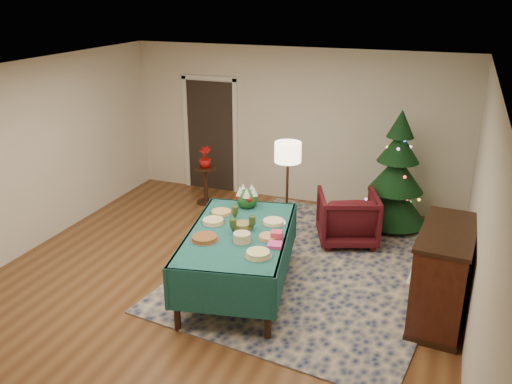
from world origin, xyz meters
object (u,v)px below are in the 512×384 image
at_px(piano, 443,276).
at_px(buffet_table, 239,244).
at_px(armchair, 348,215).
at_px(side_table, 206,186).
at_px(potted_plant, 205,162).
at_px(christmas_tree, 396,176).
at_px(floor_lamp, 288,159).
at_px(gift_box, 277,235).

bearing_deg(piano, buffet_table, -173.89).
xyz_separation_m(armchair, side_table, (-2.67, 0.68, -0.11)).
height_order(potted_plant, christmas_tree, christmas_tree).
distance_m(floor_lamp, side_table, 2.34).
bearing_deg(floor_lamp, armchair, 23.93).
relative_size(buffet_table, potted_plant, 6.13).
relative_size(floor_lamp, potted_plant, 4.20).
xyz_separation_m(gift_box, floor_lamp, (-0.36, 1.55, 0.46)).
relative_size(potted_plant, christmas_tree, 0.20).
height_order(gift_box, side_table, gift_box).
xyz_separation_m(floor_lamp, piano, (2.25, -1.25, -0.79)).
bearing_deg(armchair, buffet_table, 42.21).
bearing_deg(potted_plant, piano, -29.42).
xyz_separation_m(christmas_tree, piano, (0.84, -2.45, -0.31)).
height_order(armchair, potted_plant, potted_plant).
height_order(potted_plant, piano, piano).
xyz_separation_m(gift_box, potted_plant, (-2.19, 2.60, -0.10)).
height_order(armchair, side_table, armchair).
xyz_separation_m(gift_box, armchair, (0.48, 1.92, -0.44)).
bearing_deg(armchair, christmas_tree, -144.88).
height_order(buffet_table, christmas_tree, christmas_tree).
bearing_deg(buffet_table, floor_lamp, 84.43).
bearing_deg(potted_plant, gift_box, -49.91).
xyz_separation_m(gift_box, piano, (1.89, 0.30, -0.32)).
relative_size(armchair, potted_plant, 2.33).
distance_m(potted_plant, christmas_tree, 3.25).
bearing_deg(floor_lamp, potted_plant, 150.11).
relative_size(buffet_table, side_table, 3.46).
bearing_deg(side_table, armchair, -14.28).
bearing_deg(side_table, buffet_table, -56.69).
distance_m(side_table, christmas_tree, 3.29).
height_order(gift_box, armchair, gift_box).
bearing_deg(piano, christmas_tree, 108.98).
xyz_separation_m(floor_lamp, side_table, (-1.83, 1.05, -1.01)).
distance_m(armchair, potted_plant, 2.77).
xyz_separation_m(armchair, piano, (1.42, -1.62, 0.11)).
distance_m(buffet_table, gift_box, 0.55).
relative_size(floor_lamp, piano, 1.17).
height_order(armchair, christmas_tree, christmas_tree).
distance_m(gift_box, side_table, 3.45).
height_order(gift_box, potted_plant, gift_box).
xyz_separation_m(potted_plant, christmas_tree, (3.24, 0.15, 0.09)).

